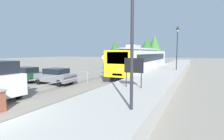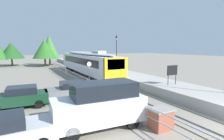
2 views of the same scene
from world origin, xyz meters
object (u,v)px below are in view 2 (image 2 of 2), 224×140
commuter_train (87,62)px  brick_utility_cabinet (161,119)px  platform_lamp_mid_platform (117,45)px  platform_notice_board (172,71)px  parked_hatchback_grey (71,90)px  parked_hatchback_dark_green (19,97)px  parked_hatchback_silver (4,133)px  speed_limit_sign (89,68)px  parked_van_white (100,105)px

commuter_train → brick_utility_cabinet: bearing=-98.2°
commuter_train → platform_lamp_mid_platform: platform_lamp_mid_platform is taller
platform_notice_board → parked_hatchback_grey: bearing=163.3°
platform_lamp_mid_platform → parked_hatchback_grey: platform_lamp_mid_platform is taller
commuter_train → parked_hatchback_dark_green: bearing=-128.8°
commuter_train → parked_hatchback_grey: commuter_train is taller
parked_hatchback_silver → brick_utility_cabinet: bearing=-11.9°
parked_hatchback_dark_green → commuter_train: bearing=51.2°
platform_lamp_mid_platform → parked_hatchback_grey: (-10.01, -10.18, -3.83)m
commuter_train → speed_limit_sign: (-2.40, -7.45, -0.02)m
parked_hatchback_silver → parked_van_white: bearing=1.7°
platform_notice_board → parked_van_white: 9.36m
platform_lamp_mid_platform → parked_hatchback_dark_green: (-13.83, -10.39, -3.83)m
parked_hatchback_grey → parked_hatchback_dark_green: same height
parked_hatchback_grey → speed_limit_sign: bearing=52.0°
platform_lamp_mid_platform → commuter_train: bearing=163.9°
platform_lamp_mid_platform → platform_notice_board: size_ratio=2.97×
parked_hatchback_dark_green → parked_hatchback_silver: bearing=-96.0°
platform_notice_board → speed_limit_sign: size_ratio=0.64×
parked_hatchback_silver → parked_hatchback_grey: (4.44, 6.07, 0.00)m
platform_notice_board → parked_hatchback_silver: (-13.18, -3.44, -1.40)m
speed_limit_sign → parked_hatchback_silver: (-7.59, -10.09, -1.33)m
platform_notice_board → parked_hatchback_grey: (-8.74, 2.63, -1.40)m
speed_limit_sign → parked_hatchback_dark_green: (-6.97, -4.23, -1.33)m
brick_utility_cabinet → commuter_train: bearing=81.8°
platform_lamp_mid_platform → parked_hatchback_grey: bearing=-134.5°
brick_utility_cabinet → parked_hatchback_silver: size_ratio=0.30×
parked_hatchback_grey → platform_lamp_mid_platform: bearing=45.5°
platform_notice_board → parked_hatchback_dark_green: 12.87m
brick_utility_cabinet → parked_hatchback_dark_green: (-6.64, 7.40, 0.22)m
commuter_train → parked_hatchback_silver: 20.22m
parked_van_white → parked_hatchback_dark_green: 6.92m
platform_notice_board → brick_utility_cabinet: 7.90m
platform_lamp_mid_platform → parked_van_white: (-9.98, -16.12, -3.33)m
speed_limit_sign → parked_hatchback_silver: 12.69m
speed_limit_sign → parked_hatchback_silver: speed_limit_sign is taller
commuter_train → parked_hatchback_dark_green: commuter_train is taller
brick_utility_cabinet → parked_hatchback_grey: 8.11m
commuter_train → platform_lamp_mid_platform: (4.46, -1.28, 2.48)m
parked_van_white → parked_hatchback_grey: size_ratio=1.24×
speed_limit_sign → parked_hatchback_grey: 5.28m
platform_lamp_mid_platform → brick_utility_cabinet: 19.61m
platform_lamp_mid_platform → parked_van_white: bearing=-121.8°
speed_limit_sign → parked_van_white: 10.47m
parked_hatchback_grey → brick_utility_cabinet: bearing=-69.7°
commuter_train → speed_limit_sign: size_ratio=6.69×
parked_hatchback_dark_green → parked_van_white: bearing=-56.1°
parked_hatchback_grey → parked_van_white: bearing=-89.8°
brick_utility_cabinet → parked_hatchback_dark_green: parked_hatchback_dark_green is taller
platform_notice_board → speed_limit_sign: bearing=130.1°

